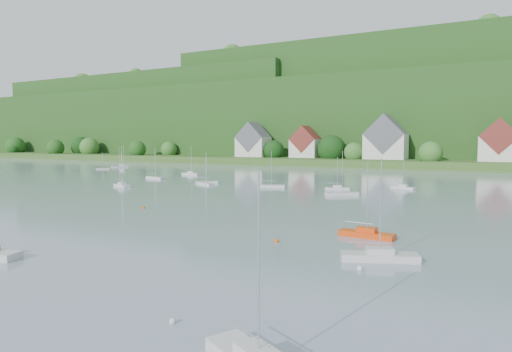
{
  "coord_description": "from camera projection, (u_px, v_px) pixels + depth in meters",
  "views": [
    {
      "loc": [
        44.65,
        3.84,
        10.3
      ],
      "look_at": [
        6.5,
        75.0,
        4.0
      ],
      "focal_mm": 31.63,
      "sensor_mm": 36.0,
      "label": 1
    }
  ],
  "objects": [
    {
      "name": "far_shore_strip",
      "position": [
        380.0,
        161.0,
        194.08
      ],
      "size": [
        600.0,
        60.0,
        3.0
      ],
      "primitive_type": "cube",
      "color": "#34541F",
      "rests_on": "ground"
    },
    {
      "name": "forested_ridge",
      "position": [
        409.0,
        118.0,
        252.48
      ],
      "size": [
        620.0,
        181.22,
        69.89
      ],
      "color": "#153912",
      "rests_on": "ground"
    },
    {
      "name": "village_building_0",
      "position": [
        253.0,
        143.0,
        207.94
      ],
      "size": [
        14.0,
        10.4,
        16.0
      ],
      "color": "silver",
      "rests_on": "far_shore_strip"
    },
    {
      "name": "village_building_1",
      "position": [
        305.0,
        144.0,
        197.98
      ],
      "size": [
        12.0,
        9.36,
        14.0
      ],
      "color": "silver",
      "rests_on": "far_shore_strip"
    },
    {
      "name": "village_building_2",
      "position": [
        386.0,
        141.0,
        180.5
      ],
      "size": [
        16.0,
        11.44,
        18.0
      ],
      "color": "silver",
      "rests_on": "far_shore_strip"
    },
    {
      "name": "village_building_3",
      "position": [
        499.0,
        143.0,
        159.97
      ],
      "size": [
        13.0,
        10.4,
        15.5
      ],
      "color": "silver",
      "rests_on": "far_shore_strip"
    },
    {
      "name": "near_sailboat_3",
      "position": [
        380.0,
        256.0,
        38.73
      ],
      "size": [
        6.75,
        4.14,
        8.83
      ],
      "rotation": [
        0.0,
        0.0,
        0.38
      ],
      "color": "silver",
      "rests_on": "ground"
    },
    {
      "name": "near_sailboat_5",
      "position": [
        367.0,
        233.0,
        48.15
      ],
      "size": [
        6.08,
        2.29,
        8.02
      ],
      "rotation": [
        0.0,
        0.0,
        -0.11
      ],
      "color": "#E1400D",
      "rests_on": "ground"
    },
    {
      "name": "mooring_buoy_1",
      "position": [
        173.0,
        323.0,
        25.5
      ],
      "size": [
        0.39,
        0.39,
        0.39
      ],
      "primitive_type": "sphere",
      "color": "silver",
      "rests_on": "ground"
    },
    {
      "name": "mooring_buoy_2",
      "position": [
        277.0,
        242.0,
        45.95
      ],
      "size": [
        0.44,
        0.44,
        0.44
      ],
      "primitive_type": "sphere",
      "color": "#EC5903",
      "rests_on": "ground"
    },
    {
      "name": "mooring_buoy_3",
      "position": [
        144.0,
        208.0,
        69.0
      ],
      "size": [
        0.47,
        0.47,
        0.47
      ],
      "primitive_type": "sphere",
      "color": "#EC5903",
      "rests_on": "ground"
    },
    {
      "name": "mooring_buoy_4",
      "position": [
        360.0,
        270.0,
        35.92
      ],
      "size": [
        0.5,
        0.5,
        0.5
      ],
      "primitive_type": "sphere",
      "color": "silver",
      "rests_on": "ground"
    },
    {
      "name": "far_sailboat_cluster",
      "position": [
        310.0,
        179.0,
        116.41
      ],
      "size": [
        200.15,
        70.17,
        8.71
      ],
      "color": "silver",
      "rests_on": "ground"
    }
  ]
}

